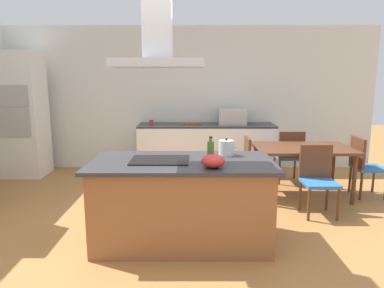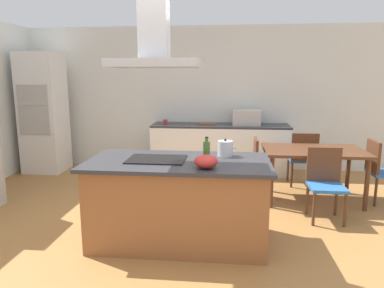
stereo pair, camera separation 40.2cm
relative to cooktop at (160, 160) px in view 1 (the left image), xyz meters
The scene contains 18 objects.
ground 1.77m from the cooktop, 81.28° to the left, with size 16.00×16.00×0.00m, color #AD753D.
wall_back 3.29m from the cooktop, 85.95° to the left, with size 7.20×0.10×2.70m, color silver.
kitchen_island 0.51m from the cooktop, ahead, with size 1.91×0.98×0.90m.
cooktop is the anchor object (origin of this frame).
tea_kettle 0.77m from the cooktop, 19.95° to the left, with size 0.22×0.17×0.19m.
olive_oil_bottle 0.54m from the cooktop, ahead, with size 0.07×0.07×0.26m.
mixing_bowl 0.61m from the cooktop, 27.80° to the right, with size 0.23×0.23×0.13m, color red.
back_counter 2.98m from the cooktop, 78.16° to the left, with size 2.51×0.62×0.90m.
countertop_microwave 3.08m from the cooktop, 69.57° to the left, with size 0.50×0.38×0.28m, color #B2AFAA.
coffee_mug_red 2.85m from the cooktop, 98.29° to the left, with size 0.08×0.08×0.09m, color red.
cutting_board 2.95m from the cooktop, 83.13° to the left, with size 0.34×0.24×0.02m, color brown.
wall_oven_stack 3.76m from the cooktop, 135.26° to the left, with size 0.70×0.66×2.20m.
dining_table 2.47m from the cooktop, 37.11° to the left, with size 1.40×0.90×0.75m.
chair_facing_island 2.16m from the cooktop, 22.64° to the left, with size 0.42×0.42×0.89m.
chair_at_right_end 3.26m from the cooktop, 27.28° to the left, with size 0.42×0.42×0.89m.
chair_facing_back_wall 2.94m from the cooktop, 47.62° to the left, with size 0.42×0.42×0.89m.
chair_at_left_end 1.86m from the cooktop, 54.82° to the left, with size 0.42×0.42×0.89m.
range_hood 1.20m from the cooktop, ahead, with size 0.90×0.55×0.78m.
Camera 1 is at (0.11, -3.55, 1.75)m, focal length 32.78 mm.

